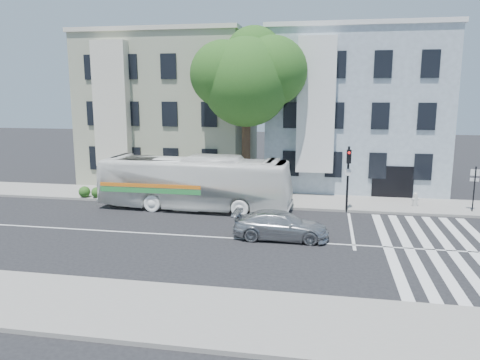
% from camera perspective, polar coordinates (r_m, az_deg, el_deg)
% --- Properties ---
extents(ground, '(120.00, 120.00, 0.00)m').
position_cam_1_polar(ground, '(22.78, -2.95, -6.99)').
color(ground, black).
rests_on(ground, ground).
extents(sidewalk_far, '(80.00, 4.00, 0.15)m').
position_cam_1_polar(sidewalk_far, '(30.32, 0.57, -2.33)').
color(sidewalk_far, gray).
rests_on(sidewalk_far, ground).
extents(sidewalk_near, '(80.00, 4.00, 0.15)m').
position_cam_1_polar(sidewalk_near, '(15.63, -10.04, -15.44)').
color(sidewalk_near, gray).
rests_on(sidewalk_near, ground).
extents(building_left, '(12.00, 10.00, 11.00)m').
position_cam_1_polar(building_left, '(38.09, -8.09, 8.48)').
color(building_left, '#9A9F86').
rests_on(building_left, ground).
extents(building_right, '(12.00, 10.00, 11.00)m').
position_cam_1_polar(building_right, '(36.17, 13.67, 8.18)').
color(building_right, '#8B9AA6').
rests_on(building_right, ground).
extents(street_tree, '(7.30, 5.90, 11.10)m').
position_cam_1_polar(street_tree, '(30.26, 0.96, 12.45)').
color(street_tree, '#2D2116').
rests_on(street_tree, ground).
extents(bus, '(3.13, 11.60, 3.20)m').
position_cam_1_polar(bus, '(27.89, -5.57, -0.32)').
color(bus, white).
rests_on(bus, ground).
extents(sedan, '(1.87, 4.56, 1.32)m').
position_cam_1_polar(sedan, '(22.44, 4.98, -5.52)').
color(sedan, '#B3B6BB').
rests_on(sedan, ground).
extents(hedge, '(8.50, 2.51, 0.70)m').
position_cam_1_polar(hedge, '(30.26, -11.36, -1.74)').
color(hedge, '#1E571C').
rests_on(hedge, sidewalk_far).
extents(traffic_signal, '(0.41, 0.52, 3.86)m').
position_cam_1_polar(traffic_signal, '(27.42, 13.05, 1.15)').
color(traffic_signal, black).
rests_on(traffic_signal, ground).
extents(fire_hydrant, '(0.48, 0.33, 0.83)m').
position_cam_1_polar(fire_hydrant, '(29.97, 20.58, -2.19)').
color(fire_hydrant, '#B7B6B2').
rests_on(fire_hydrant, sidewalk_far).
extents(far_sign_pole, '(0.47, 0.20, 2.61)m').
position_cam_1_polar(far_sign_pole, '(29.78, 26.68, -0.34)').
color(far_sign_pole, black).
rests_on(far_sign_pole, sidewalk_far).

